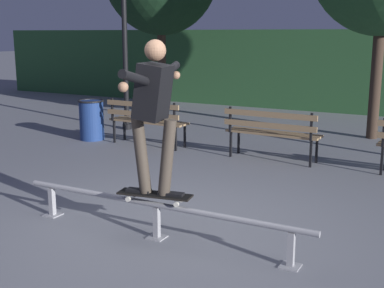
# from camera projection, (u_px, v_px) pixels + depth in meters

# --- Properties ---
(ground_plane) EXTENTS (90.00, 90.00, 0.00)m
(ground_plane) POSITION_uv_depth(u_px,v_px,m) (166.00, 232.00, 5.48)
(ground_plane) COLOR slate
(hedge_backdrop) EXTENTS (24.00, 1.20, 2.19)m
(hedge_backdrop) POSITION_uv_depth(u_px,v_px,m) (353.00, 71.00, 13.77)
(hedge_backdrop) COLOR #2D5B33
(hedge_backdrop) RESTS_ON ground
(grind_rail) EXTENTS (3.38, 0.18, 0.39)m
(grind_rail) POSITION_uv_depth(u_px,v_px,m) (156.00, 211.00, 5.26)
(grind_rail) COLOR #9E9EA3
(grind_rail) RESTS_ON ground
(skateboard) EXTENTS (0.80, 0.33, 0.09)m
(skateboard) POSITION_uv_depth(u_px,v_px,m) (155.00, 195.00, 5.23)
(skateboard) COLOR black
(skateboard) RESTS_ON grind_rail
(skateboarder) EXTENTS (0.63, 1.39, 1.56)m
(skateboarder) POSITION_uv_depth(u_px,v_px,m) (154.00, 105.00, 5.03)
(skateboarder) COLOR black
(skateboarder) RESTS_ON skateboard
(park_bench_leftmost) EXTENTS (1.61, 0.47, 0.88)m
(park_bench_leftmost) POSITION_uv_depth(u_px,v_px,m) (146.00, 118.00, 9.55)
(park_bench_leftmost) COLOR black
(park_bench_leftmost) RESTS_ON ground
(park_bench_left_center) EXTENTS (1.61, 0.47, 0.88)m
(park_bench_left_center) POSITION_uv_depth(u_px,v_px,m) (271.00, 129.00, 8.42)
(park_bench_left_center) COLOR black
(park_bench_left_center) RESTS_ON ground
(lamp_post_left) EXTENTS (0.32, 0.32, 3.90)m
(lamp_post_left) POSITION_uv_depth(u_px,v_px,m) (124.00, 14.00, 10.83)
(lamp_post_left) COLOR black
(lamp_post_left) RESTS_ON ground
(trash_can) EXTENTS (0.52, 0.52, 0.80)m
(trash_can) POSITION_uv_depth(u_px,v_px,m) (92.00, 119.00, 10.16)
(trash_can) COLOR navy
(trash_can) RESTS_ON ground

